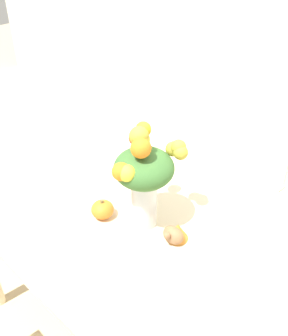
{
  "coord_description": "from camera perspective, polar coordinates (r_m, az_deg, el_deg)",
  "views": [
    {
      "loc": [
        0.84,
        -0.93,
        1.93
      ],
      "look_at": [
        -0.04,
        -0.03,
        1.04
      ],
      "focal_mm": 42.0,
      "sensor_mm": 36.0,
      "label": 1
    }
  ],
  "objects": [
    {
      "name": "ground_plane",
      "position": [
        2.3,
        1.37,
        -21.94
      ],
      "size": [
        12.0,
        12.0,
        0.0
      ],
      "primitive_type": "plane",
      "color": "tan"
    },
    {
      "name": "dining_table",
      "position": [
        1.77,
        1.67,
        -9.89
      ],
      "size": [
        1.6,
        1.13,
        0.76
      ],
      "color": "beige",
      "rests_on": "ground_plane"
    },
    {
      "name": "flower_vase",
      "position": [
        1.56,
        0.05,
        -0.81
      ],
      "size": [
        0.24,
        0.32,
        0.47
      ],
      "color": "silver",
      "rests_on": "dining_table"
    },
    {
      "name": "pumpkin",
      "position": [
        1.73,
        -6.04,
        -5.99
      ],
      "size": [
        0.1,
        0.1,
        0.09
      ],
      "color": "orange",
      "rests_on": "dining_table"
    },
    {
      "name": "turkey_figurine",
      "position": [
        1.63,
        4.58,
        -9.39
      ],
      "size": [
        0.09,
        0.13,
        0.08
      ],
      "color": "#936642",
      "rests_on": "dining_table"
    },
    {
      "name": "dining_chair_near_window",
      "position": [
        2.55,
        14.37,
        -1.36
      ],
      "size": [
        0.44,
        0.44,
        0.88
      ],
      "rotation": [
        0.0,
        0.0,
        -0.05
      ],
      "color": "white",
      "rests_on": "ground_plane"
    }
  ]
}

